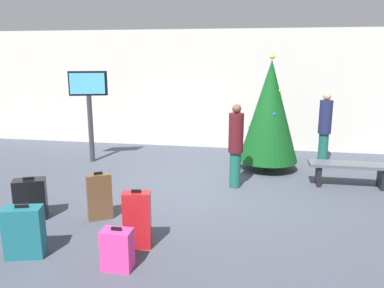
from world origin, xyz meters
The scene contains 12 objects.
ground_plane centered at (0.00, 0.00, 0.00)m, with size 16.00×16.00×0.00m, color #424754.
back_wall centered at (0.00, 3.63, 1.63)m, with size 16.00×0.20×3.27m, color beige.
holiday_tree centered at (1.41, 1.58, 1.36)m, with size 1.33×1.33×2.61m.
flight_info_kiosk centered at (-2.86, 1.53, 1.55)m, with size 0.88×0.36×2.21m.
waiting_bench centered at (3.01, 0.65, 0.36)m, with size 1.60×0.44×0.48m.
traveller_0 centered at (2.74, 2.33, 0.92)m, with size 0.40×0.40×1.72m.
traveller_1 centered at (0.76, 0.23, 0.89)m, with size 0.41×0.41×1.66m.
suitcase_0 centered at (-2.37, -1.88, 0.33)m, with size 0.55×0.45×0.70m.
suitcase_1 centered at (-0.39, -2.49, 0.40)m, with size 0.40×0.26×0.83m.
suitcase_2 centered at (-1.27, -1.69, 0.37)m, with size 0.42×0.34×0.79m.
suitcase_3 centered at (-1.76, -2.99, 0.34)m, with size 0.53×0.38×0.72m.
suitcase_4 centered at (-0.46, -3.07, 0.26)m, with size 0.37×0.24×0.55m.
Camera 1 is at (1.20, -7.14, 2.58)m, focal length 36.00 mm.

